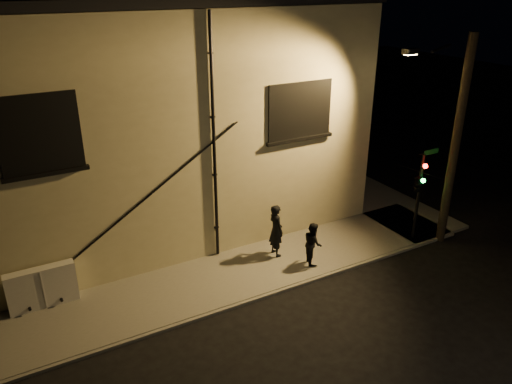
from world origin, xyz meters
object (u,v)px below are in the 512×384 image
traffic_signal (419,182)px  pedestrian_a (276,230)px  utility_cabinet (42,288)px  pedestrian_b (313,243)px  streetlamp_pole (454,139)px

traffic_signal → pedestrian_a: bearing=162.9°
utility_cabinet → traffic_signal: 13.15m
pedestrian_a → pedestrian_b: pedestrian_a is taller
pedestrian_b → streetlamp_pole: bearing=-79.4°
utility_cabinet → pedestrian_b: 8.77m
pedestrian_b → streetlamp_pole: 6.23m
utility_cabinet → pedestrian_b: size_ratio=1.31×
utility_cabinet → streetlamp_pole: (13.86, -2.74, 3.28)m
pedestrian_a → pedestrian_b: 1.39m
pedestrian_b → streetlamp_pole: size_ratio=0.20×
utility_cabinet → streetlamp_pole: streetlamp_pole is taller
streetlamp_pole → utility_cabinet: bearing=168.8°
traffic_signal → streetlamp_pole: size_ratio=0.45×
pedestrian_b → pedestrian_a: bearing=57.0°
pedestrian_b → traffic_signal: 4.58m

